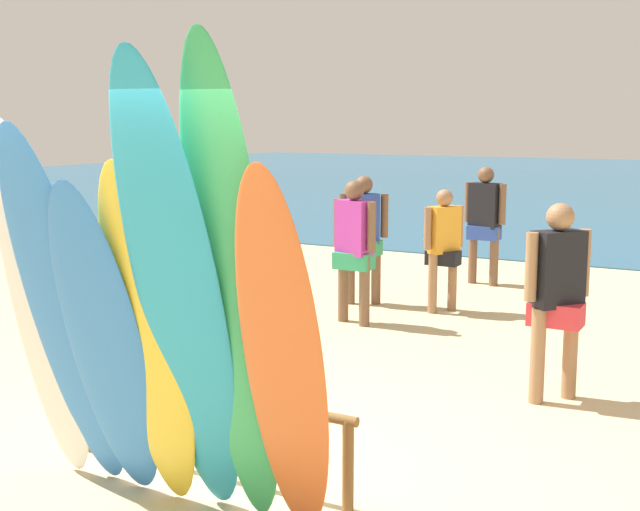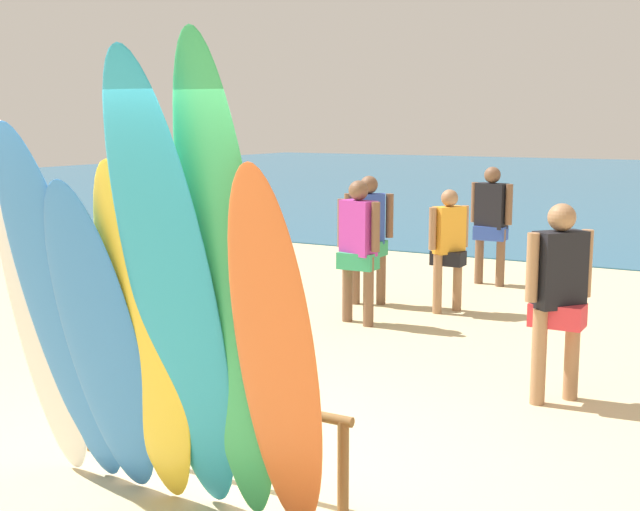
% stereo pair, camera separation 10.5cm
% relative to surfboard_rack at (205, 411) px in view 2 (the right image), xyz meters
% --- Properties ---
extents(ground, '(60.00, 60.00, 0.00)m').
position_rel_surfboard_rack_xyz_m(ground, '(0.00, 14.00, -0.47)').
color(ground, '#D3BC8C').
extents(surfboard_rack, '(2.17, 0.07, 0.62)m').
position_rel_surfboard_rack_xyz_m(surfboard_rack, '(0.00, 0.00, 0.00)').
color(surfboard_rack, brown).
rests_on(surfboard_rack, ground).
extents(surfboard_white_0, '(0.53, 0.61, 2.37)m').
position_rel_surfboard_rack_xyz_m(surfboard_white_0, '(-0.87, -0.55, 0.72)').
color(surfboard_white_0, white).
rests_on(surfboard_white_0, ground).
extents(surfboard_blue_1, '(0.58, 0.81, 2.36)m').
position_rel_surfboard_rack_xyz_m(surfboard_blue_1, '(-0.58, -0.63, 0.71)').
color(surfboard_blue_1, '#337AD1').
rests_on(surfboard_blue_1, ground).
extents(surfboard_blue_2, '(0.60, 0.74, 2.04)m').
position_rel_surfboard_rack_xyz_m(surfboard_blue_2, '(-0.29, -0.61, 0.55)').
color(surfboard_blue_2, '#337AD1').
rests_on(surfboard_blue_2, ground).
extents(surfboard_yellow_3, '(0.52, 0.62, 2.15)m').
position_rel_surfboard_rack_xyz_m(surfboard_yellow_3, '(0.01, -0.57, 0.61)').
color(surfboard_yellow_3, yellow).
rests_on(surfboard_yellow_3, ground).
extents(surfboard_teal_4, '(0.62, 0.94, 2.73)m').
position_rel_surfboard_rack_xyz_m(surfboard_teal_4, '(0.30, -0.64, 0.90)').
color(surfboard_teal_4, '#289EC6').
rests_on(surfboard_teal_4, ground).
extents(surfboard_green_5, '(0.53, 0.74, 2.82)m').
position_rel_surfboard_rack_xyz_m(surfboard_green_5, '(0.60, -0.56, 0.94)').
color(surfboard_green_5, '#38B266').
rests_on(surfboard_green_5, ground).
extents(surfboard_orange_6, '(0.52, 0.67, 2.16)m').
position_rel_surfboard_rack_xyz_m(surfboard_orange_6, '(0.91, -0.55, 0.61)').
color(surfboard_orange_6, orange).
rests_on(surfboard_orange_6, ground).
extents(beachgoer_near_rack, '(0.40, 0.50, 1.52)m').
position_rel_surfboard_rack_xyz_m(beachgoer_near_rack, '(-0.38, 5.43, 0.41)').
color(beachgoer_near_rack, '#9E704C').
rests_on(beachgoer_near_rack, ground).
extents(beachgoer_strolling, '(0.58, 0.37, 1.66)m').
position_rel_surfboard_rack_xyz_m(beachgoer_strolling, '(-1.44, 5.37, 0.48)').
color(beachgoer_strolling, brown).
rests_on(beachgoer_strolling, ground).
extents(beachgoer_by_water, '(0.61, 0.33, 1.67)m').
position_rel_surfboard_rack_xyz_m(beachgoer_by_water, '(-1.08, 4.35, 0.49)').
color(beachgoer_by_water, brown).
rests_on(beachgoer_by_water, ground).
extents(beachgoer_midbeach, '(0.44, 0.52, 1.68)m').
position_rel_surfboard_rack_xyz_m(beachgoer_midbeach, '(1.61, 2.70, 0.50)').
color(beachgoer_midbeach, '#9E704C').
rests_on(beachgoer_midbeach, ground).
extents(beachgoer_photographing, '(0.64, 0.29, 1.70)m').
position_rel_surfboard_rack_xyz_m(beachgoer_photographing, '(-0.48, 7.38, 0.51)').
color(beachgoer_photographing, brown).
rests_on(beachgoer_photographing, ground).
extents(beach_chair_red, '(0.58, 0.72, 0.83)m').
position_rel_surfboard_rack_xyz_m(beach_chair_red, '(-2.27, 2.37, -0.04)').
color(beach_chair_red, '#B7B7BC').
rests_on(beach_chair_red, ground).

